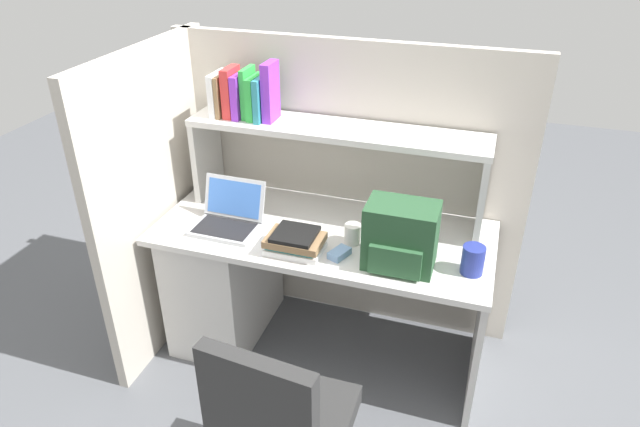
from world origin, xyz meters
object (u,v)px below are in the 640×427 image
laptop (229,217)px  computer_mouse (339,253)px  snack_canister (473,260)px  paper_cup (353,234)px  backpack (401,237)px

laptop → computer_mouse: (0.58, -0.09, -0.03)m
laptop → snack_canister: bearing=-1.7°
laptop → paper_cup: 0.60m
laptop → computer_mouse: 0.59m
snack_canister → computer_mouse: bearing=-174.6°
backpack → paper_cup: backpack is taller
backpack → snack_canister: size_ratio=2.35×
paper_cup → computer_mouse: bearing=-100.9°
paper_cup → laptop: bearing=-176.1°
paper_cup → snack_canister: (0.54, -0.07, 0.02)m
computer_mouse → paper_cup: paper_cup is taller
paper_cup → snack_canister: size_ratio=0.74×
backpack → laptop: bearing=175.2°
computer_mouse → laptop: bearing=-166.5°
backpack → snack_canister: backpack is taller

